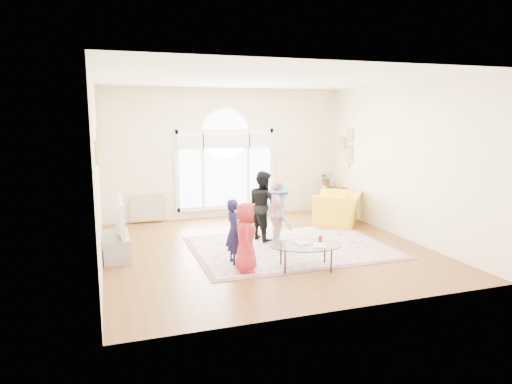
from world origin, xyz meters
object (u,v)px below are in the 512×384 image
object	(u,v)px
tv_console	(116,246)
armchair	(338,209)
television	(115,218)
area_rug	(291,247)
coffee_table	(306,246)

from	to	relation	value
tv_console	armchair	world-z (taller)	armchair
tv_console	armchair	distance (m)	5.13
television	armchair	size ratio (longest dim) A/B	0.96
armchair	area_rug	bearing A→B (deg)	-14.70
tv_console	television	world-z (taller)	television
television	coffee_table	xyz separation A→B (m)	(2.98, -1.65, -0.34)
tv_console	television	distance (m)	0.53
area_rug	television	distance (m)	3.34
television	armchair	distance (m)	5.13
area_rug	armchair	size ratio (longest dim) A/B	3.09
television	coffee_table	bearing A→B (deg)	-29.04
tv_console	armchair	bearing A→B (deg)	11.21
area_rug	television	xyz separation A→B (m)	(-3.23, 0.42, 0.73)
area_rug	coffee_table	bearing A→B (deg)	-101.79
television	coffee_table	world-z (taller)	television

